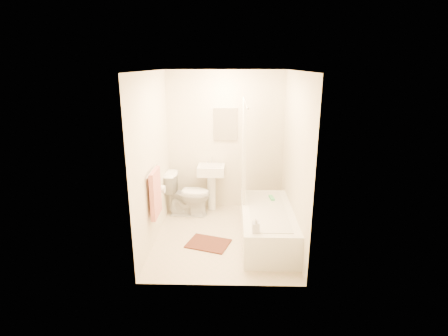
{
  "coord_description": "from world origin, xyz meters",
  "views": [
    {
      "loc": [
        0.13,
        -4.72,
        2.49
      ],
      "look_at": [
        0.0,
        0.25,
        1.0
      ],
      "focal_mm": 28.0,
      "sensor_mm": 36.0,
      "label": 1
    }
  ],
  "objects_px": {
    "bath_mat": "(208,243)",
    "soap_bottle": "(256,225)",
    "toilet": "(188,194)",
    "sink": "(211,186)",
    "bathtub": "(267,225)"
  },
  "relations": [
    {
      "from": "sink",
      "to": "bath_mat",
      "type": "relative_size",
      "value": 1.55
    },
    {
      "from": "toilet",
      "to": "bath_mat",
      "type": "bearing_deg",
      "value": -155.19
    },
    {
      "from": "soap_bottle",
      "to": "sink",
      "type": "bearing_deg",
      "value": 110.54
    },
    {
      "from": "bathtub",
      "to": "bath_mat",
      "type": "xyz_separation_m",
      "value": [
        -0.85,
        -0.16,
        -0.22
      ]
    },
    {
      "from": "toilet",
      "to": "sink",
      "type": "height_order",
      "value": "sink"
    },
    {
      "from": "toilet",
      "to": "bathtub",
      "type": "bearing_deg",
      "value": -121.5
    },
    {
      "from": "sink",
      "to": "bathtub",
      "type": "height_order",
      "value": "sink"
    },
    {
      "from": "bath_mat",
      "to": "toilet",
      "type": "bearing_deg",
      "value": 111.64
    },
    {
      "from": "sink",
      "to": "bathtub",
      "type": "relative_size",
      "value": 0.54
    },
    {
      "from": "sink",
      "to": "soap_bottle",
      "type": "distance_m",
      "value": 1.9
    },
    {
      "from": "toilet",
      "to": "bathtub",
      "type": "xyz_separation_m",
      "value": [
        1.26,
        -0.87,
        -0.13
      ]
    },
    {
      "from": "sink",
      "to": "soap_bottle",
      "type": "height_order",
      "value": "sink"
    },
    {
      "from": "toilet",
      "to": "soap_bottle",
      "type": "height_order",
      "value": "toilet"
    },
    {
      "from": "toilet",
      "to": "bath_mat",
      "type": "xyz_separation_m",
      "value": [
        0.41,
        -1.04,
        -0.36
      ]
    },
    {
      "from": "bath_mat",
      "to": "soap_bottle",
      "type": "xyz_separation_m",
      "value": [
        0.64,
        -0.53,
        0.55
      ]
    }
  ]
}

